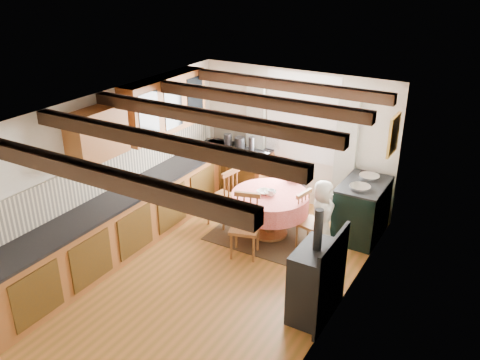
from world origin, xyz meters
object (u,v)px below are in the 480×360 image
Objects in this scene: dining_table at (270,215)px; chair_right at (311,221)px; child_far at (295,190)px; chair_near at (245,227)px; cast_iron_stove at (316,264)px; aga_range at (362,209)px; child_right at (322,215)px; cup at (271,193)px; chair_left at (223,196)px.

chair_right is (0.71, -0.00, 0.08)m from dining_table.
chair_right is 0.81× the size of child_far.
cast_iron_stove reaches higher than chair_near.
child_far is (-1.14, -0.05, 0.08)m from aga_range.
chair_near is 1.19m from child_right.
dining_table is at bearing 125.88° from cup.
aga_range is 1.15m from child_far.
aga_range is at bearing 119.25° from chair_left.
chair_near is (-0.05, -0.72, 0.12)m from dining_table.
chair_right is at bearing 100.85° from chair_left.
chair_left reaches higher than aga_range.
child_right is (-0.41, -0.66, 0.09)m from aga_range.
dining_table is 0.43m from cup.
cup is (-0.07, -0.73, 0.24)m from child_far.
chair_near is at bearing 70.30° from child_far.
chair_right is 8.12× the size of cup.
chair_right is 0.91m from aga_range.
dining_table is at bearing 132.85° from cast_iron_stove.
child_right is 10.11× the size of cup.
dining_table is 1.26× the size of chair_near.
dining_table is 2.05m from cast_iron_stove.
child_far is (0.12, 0.67, 0.18)m from dining_table.
cup is (0.04, -0.06, 0.42)m from dining_table.
cup is at bearing -147.23° from aga_range.
child_right reaches higher than chair_left.
cast_iron_stove is 1.94m from cup.
cast_iron_stove is 13.41× the size of cup.
cup is (-0.66, -0.06, 0.34)m from chair_right.
cast_iron_stove is (1.37, -1.48, 0.37)m from dining_table.
cup is at bearing 71.36° from child_far.
cast_iron_stove is at bearing -87.14° from aga_range.
child_far reaches higher than cup.
aga_range reaches higher than dining_table.
chair_near is at bearing 59.43° from chair_left.
cast_iron_stove is at bearing -46.89° from cup.
chair_right is at bearing 4.84° from cup.
chair_right is at bearing -0.29° from dining_table.
cup is at bearing 133.11° from cast_iron_stove.
chair_left is at bearing -176.69° from dining_table.
chair_left reaches higher than chair_near.
child_far is (0.97, 0.72, 0.04)m from chair_left.
aga_range is 2.22m from cast_iron_stove.
chair_left is 9.25× the size of cup.
aga_range is (1.26, 0.72, 0.10)m from dining_table.
cup is (0.09, 0.66, 0.30)m from chair_near.
chair_left is 1.56m from chair_right.
dining_table is 1.20× the size of aga_range.
child_right is 0.84m from cup.
dining_table is 0.71m from chair_right.
cup is (-1.22, -0.78, 0.32)m from aga_range.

